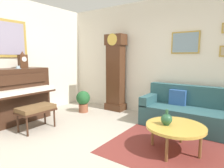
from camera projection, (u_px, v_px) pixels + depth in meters
ground_plane at (90, 153)px, 2.94m from camera, size 6.40×6.00×0.10m
wall_left at (1, 58)px, 4.21m from camera, size 0.13×4.90×2.80m
wall_back at (154, 58)px, 4.66m from camera, size 5.30×0.13×2.80m
area_rug at (175, 152)px, 2.87m from camera, size 2.10×1.50×0.01m
piano at (14, 95)px, 4.14m from camera, size 0.87×1.44×1.19m
piano_bench at (36, 110)px, 3.73m from camera, size 0.42×0.70×0.48m
grandfather_clock at (116, 75)px, 5.07m from camera, size 0.52×0.34×2.03m
couch at (190, 113)px, 3.84m from camera, size 1.90×0.80×0.84m
coffee_table at (175, 127)px, 2.85m from camera, size 0.88×0.88×0.42m
mantel_clock at (23, 60)px, 4.24m from camera, size 0.13×0.18×0.38m
teacup at (18, 67)px, 4.08m from camera, size 0.12×0.12×0.06m
green_jug at (166, 119)px, 2.86m from camera, size 0.17×0.17×0.24m
potted_plant at (83, 100)px, 4.94m from camera, size 0.36×0.36×0.56m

